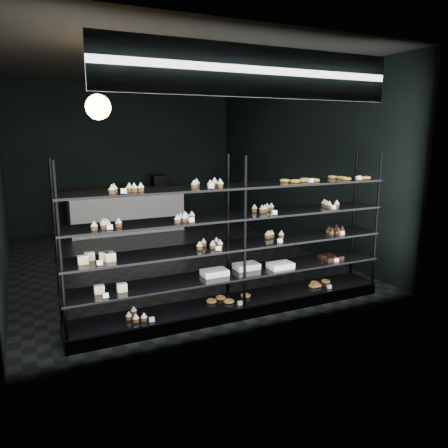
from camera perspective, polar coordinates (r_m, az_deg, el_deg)
The scene contains 5 objects.
room at distance 7.28m, azimuth -7.38°, elevation 7.38°, with size 5.01×6.01×3.20m.
display_shelf at distance 5.22m, azimuth 1.28°, elevation -5.16°, with size 4.00×0.50×1.91m.
signage at distance 4.61m, azimuth 4.25°, elevation 19.24°, with size 3.30×0.05×0.50m.
pendant_lamp at distance 5.51m, azimuth -16.12°, elevation 14.48°, with size 0.29×0.29×0.88m.
service_counter at distance 9.78m, azimuth -12.50°, elevation 1.83°, with size 2.52×0.65×1.23m.
Camera 1 is at (-2.24, -6.91, 2.15)m, focal length 35.00 mm.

